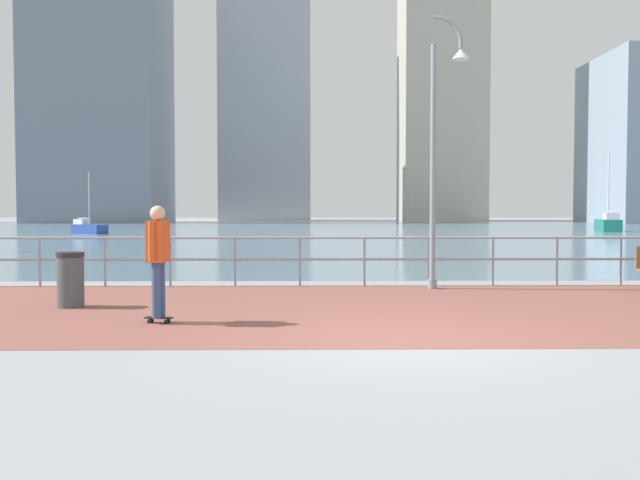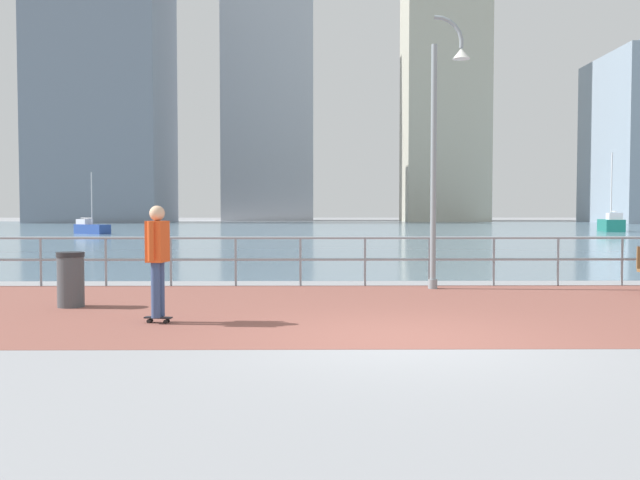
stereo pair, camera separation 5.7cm
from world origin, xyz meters
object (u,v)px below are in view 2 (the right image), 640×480
Objects in this scene: lamppost at (441,138)px; sailboat_blue at (91,228)px; skateboarder at (158,253)px; sailboat_ivory at (611,224)px; trash_bin at (71,279)px.

lamppost reaches higher than sailboat_blue.
lamppost is 6.83m from skateboarder.
sailboat_ivory reaches higher than sailboat_blue.
lamppost is at bearing -61.81° from sailboat_blue.
skateboarder is 50.28m from sailboat_ivory.
trash_bin is 38.44m from sailboat_blue.
sailboat_ivory is (20.66, 39.02, -2.53)m from lamppost.
lamppost is at bearing 41.18° from skateboarder.
sailboat_ivory is at bearing 56.65° from trash_bin.
sailboat_ivory is at bearing 62.09° from lamppost.
sailboat_blue is at bearing -172.75° from sailboat_ivory.
sailboat_blue is (-18.26, 34.06, -2.70)m from lamppost.
lamppost reaches higher than skateboarder.
sailboat_ivory is (27.40, 41.63, 0.12)m from trash_bin.
skateboarder is at bearing -42.11° from trash_bin.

